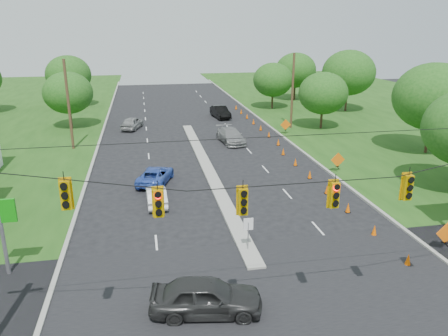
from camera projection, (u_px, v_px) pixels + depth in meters
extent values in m
plane|color=black|center=(281.00, 319.00, 18.83)|extent=(160.00, 160.00, 0.00)
cube|color=black|center=(281.00, 319.00, 18.83)|extent=(160.00, 14.00, 0.02)
cube|color=gray|center=(98.00, 148.00, 45.05)|extent=(0.25, 110.00, 0.16)
cube|color=gray|center=(285.00, 139.00, 48.62)|extent=(0.25, 110.00, 0.16)
cube|color=gray|center=(208.00, 169.00, 38.43)|extent=(1.00, 34.00, 0.18)
cylinder|color=gray|center=(248.00, 237.00, 24.15)|extent=(0.06, 0.06, 1.80)
cube|color=white|center=(248.00, 224.00, 23.90)|extent=(0.55, 0.04, 0.70)
cylinder|color=black|center=(297.00, 173.00, 15.71)|extent=(24.00, 0.04, 0.04)
cube|color=#D9A201|center=(66.00, 195.00, 14.38)|extent=(0.34, 0.24, 1.00)
cube|color=#D9A201|center=(158.00, 203.00, 15.07)|extent=(0.34, 0.24, 1.00)
cube|color=#D9A201|center=(243.00, 202.00, 15.65)|extent=(0.34, 0.24, 1.00)
cube|color=#D9A201|center=(334.00, 195.00, 16.27)|extent=(0.34, 0.24, 1.00)
cube|color=#D9A201|center=(407.00, 187.00, 16.78)|extent=(0.34, 0.24, 1.00)
cylinder|color=#422D1C|center=(69.00, 105.00, 43.22)|extent=(0.28, 0.28, 9.00)
cylinder|color=#422D1C|center=(292.00, 91.00, 52.31)|extent=(0.28, 0.28, 9.00)
cylinder|color=gray|center=(3.00, 239.00, 21.60)|extent=(0.20, 0.20, 4.00)
cone|color=#EA5801|center=(408.00, 260.00, 22.92)|extent=(0.32, 0.32, 0.70)
cone|color=#EA5801|center=(374.00, 230.00, 26.19)|extent=(0.32, 0.32, 0.70)
cone|color=#EA5801|center=(348.00, 208.00, 29.46)|extent=(0.32, 0.32, 0.70)
cone|color=#EA5801|center=(327.00, 189.00, 32.73)|extent=(0.32, 0.32, 0.70)
cone|color=#EA5801|center=(310.00, 174.00, 35.99)|extent=(0.32, 0.32, 0.70)
cone|color=#EA5801|center=(295.00, 162.00, 39.26)|extent=(0.32, 0.32, 0.70)
cone|color=#EA5801|center=(283.00, 151.00, 42.53)|extent=(0.32, 0.32, 0.70)
cone|color=#EA5801|center=(278.00, 142.00, 45.90)|extent=(0.32, 0.32, 0.70)
cone|color=#EA5801|center=(269.00, 134.00, 49.17)|extent=(0.32, 0.32, 0.70)
cone|color=#EA5801|center=(261.00, 128.00, 52.43)|extent=(0.32, 0.32, 0.70)
cone|color=#EA5801|center=(253.00, 122.00, 55.70)|extent=(0.32, 0.32, 0.70)
cone|color=#EA5801|center=(247.00, 116.00, 58.97)|extent=(0.32, 0.32, 0.70)
cone|color=#EA5801|center=(241.00, 111.00, 62.24)|extent=(0.32, 0.32, 0.70)
cone|color=#EA5801|center=(236.00, 107.00, 65.50)|extent=(0.32, 0.32, 0.70)
cube|color=black|center=(445.00, 243.00, 24.30)|extent=(0.06, 0.58, 0.26)
cube|color=black|center=(445.00, 243.00, 24.30)|extent=(0.06, 0.58, 0.26)
cube|color=orange|center=(447.00, 233.00, 24.11)|extent=(1.27, 0.05, 1.27)
cube|color=black|center=(337.00, 166.00, 37.37)|extent=(0.06, 0.58, 0.26)
cube|color=black|center=(337.00, 166.00, 37.37)|extent=(0.06, 0.58, 0.26)
cube|color=orange|center=(338.00, 160.00, 37.18)|extent=(1.27, 0.05, 1.27)
cube|color=black|center=(285.00, 130.00, 50.44)|extent=(0.06, 0.58, 0.26)
cube|color=black|center=(285.00, 130.00, 50.44)|extent=(0.06, 0.58, 0.26)
cube|color=orange|center=(286.00, 125.00, 50.25)|extent=(1.27, 0.05, 1.27)
cylinder|color=black|center=(71.00, 118.00, 53.30)|extent=(0.28, 0.28, 2.52)
ellipsoid|color=#194C14|center=(68.00, 93.00, 52.34)|extent=(5.88, 5.88, 5.04)
cylinder|color=black|center=(71.00, 98.00, 66.89)|extent=(0.28, 0.28, 2.88)
ellipsoid|color=#194C14|center=(68.00, 75.00, 65.80)|extent=(6.72, 6.72, 5.76)
cylinder|color=black|center=(428.00, 137.00, 42.75)|extent=(0.28, 0.28, 3.24)
ellipsoid|color=#194C14|center=(434.00, 97.00, 41.51)|extent=(7.56, 7.56, 6.48)
cylinder|color=black|center=(321.00, 119.00, 53.00)|extent=(0.28, 0.28, 2.52)
ellipsoid|color=#194C14|center=(323.00, 93.00, 52.04)|extent=(5.88, 5.88, 5.04)
cylinder|color=black|center=(346.00, 100.00, 63.64)|extent=(0.28, 0.28, 3.24)
ellipsoid|color=#194C14|center=(349.00, 73.00, 62.41)|extent=(7.56, 7.56, 6.48)
cylinder|color=black|center=(295.00, 92.00, 73.26)|extent=(0.28, 0.28, 2.88)
ellipsoid|color=#194C14|center=(296.00, 70.00, 72.16)|extent=(6.72, 6.72, 5.76)
cylinder|color=black|center=(272.00, 100.00, 65.72)|extent=(0.28, 0.28, 2.52)
ellipsoid|color=#194C14|center=(273.00, 80.00, 64.76)|extent=(5.88, 5.88, 5.04)
imported|color=#2A2A2A|center=(206.00, 297.00, 18.98)|extent=(5.16, 2.74, 1.67)
imported|color=white|center=(156.00, 196.00, 30.72)|extent=(1.47, 3.86, 1.26)
imported|color=#2E4FB0|center=(155.00, 175.00, 34.85)|extent=(3.50, 5.15, 1.31)
imported|color=gray|center=(231.00, 136.00, 46.87)|extent=(2.73, 5.51, 1.54)
imported|color=gray|center=(132.00, 123.00, 53.03)|extent=(3.04, 4.72, 1.50)
imported|color=black|center=(220.00, 112.00, 59.45)|extent=(2.29, 5.02, 1.59)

